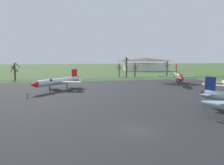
# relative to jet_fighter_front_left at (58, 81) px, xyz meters

# --- Properties ---
(ground_plane) EXTENTS (600.00, 600.00, 0.00)m
(ground_plane) POSITION_rel_jet_fighter_front_left_xyz_m (8.99, -29.60, -2.17)
(ground_plane) COLOR #425B2D
(asphalt_apron) EXTENTS (78.32, 58.91, 0.05)m
(asphalt_apron) POSITION_rel_jet_fighter_front_left_xyz_m (8.99, -11.93, -2.14)
(asphalt_apron) COLOR #28282B
(asphalt_apron) RESTS_ON ground
(grass_verge_strip) EXTENTS (138.32, 12.00, 0.06)m
(grass_verge_strip) POSITION_rel_jet_fighter_front_left_xyz_m (8.99, 23.53, -2.14)
(grass_verge_strip) COLOR #344F29
(grass_verge_strip) RESTS_ON ground
(jet_fighter_front_left) EXTENTS (12.05, 12.94, 4.78)m
(jet_fighter_front_left) POSITION_rel_jet_fighter_front_left_xyz_m (0.00, 0.00, 0.00)
(jet_fighter_front_left) COLOR silver
(jet_fighter_front_left) RESTS_ON ground
(info_placard_front_left) EXTENTS (0.66, 0.38, 0.90)m
(info_placard_front_left) POSITION_rel_jet_fighter_front_left_xyz_m (-5.37, -8.03, -1.58)
(info_placard_front_left) COLOR black
(info_placard_front_left) RESTS_ON ground
(jet_fighter_rear_center) EXTENTS (10.24, 15.25, 5.73)m
(jet_fighter_rear_center) POSITION_rel_jet_fighter_front_left_xyz_m (33.85, 4.15, 0.17)
(jet_fighter_rear_center) COLOR #4C6B47
(jet_fighter_rear_center) RESTS_ON ground
(info_placard_rear_center) EXTENTS (0.51, 0.37, 1.06)m
(info_placard_rear_center) POSITION_rel_jet_fighter_front_left_xyz_m (30.54, -4.05, -1.52)
(info_placard_rear_center) COLOR black
(info_placard_rear_center) RESTS_ON ground
(bare_tree_far_left) EXTENTS (2.87, 2.83, 6.31)m
(bare_tree_far_left) POSITION_rel_jet_fighter_front_left_xyz_m (-16.03, 28.44, 1.08)
(bare_tree_far_left) COLOR #42382D
(bare_tree_far_left) RESTS_ON ground
(bare_tree_left_of_center) EXTENTS (2.23, 2.08, 5.62)m
(bare_tree_left_of_center) POSITION_rel_jet_fighter_front_left_xyz_m (23.36, 32.13, 0.88)
(bare_tree_left_of_center) COLOR brown
(bare_tree_left_of_center) RESTS_ON ground
(bare_tree_center) EXTENTS (2.40, 2.48, 8.44)m
(bare_tree_center) POSITION_rel_jet_fighter_front_left_xyz_m (26.08, 30.69, 2.23)
(bare_tree_center) COLOR #42382D
(bare_tree_center) RESTS_ON ground
(bare_tree_right_of_center) EXTENTS (2.40, 2.60, 5.65)m
(bare_tree_right_of_center) POSITION_rel_jet_fighter_front_left_xyz_m (30.25, 31.82, 0.82)
(bare_tree_right_of_center) COLOR brown
(bare_tree_right_of_center) RESTS_ON ground
(bare_tree_far_right) EXTENTS (2.40, 2.28, 6.98)m
(bare_tree_far_right) POSITION_rel_jet_fighter_front_left_xyz_m (44.12, 30.35, 1.39)
(bare_tree_far_right) COLOR brown
(bare_tree_far_right) RESTS_ON ground
(visitor_building) EXTENTS (29.39, 15.29, 8.21)m
(visitor_building) POSITION_rel_jet_fighter_front_left_xyz_m (50.61, 70.40, 1.82)
(visitor_building) COLOR silver
(visitor_building) RESTS_ON ground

